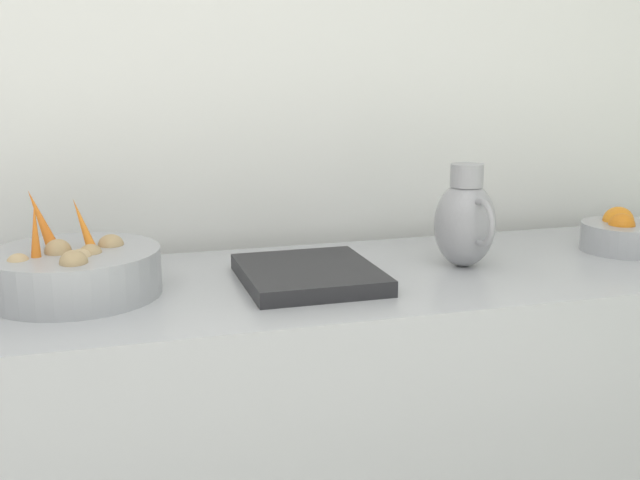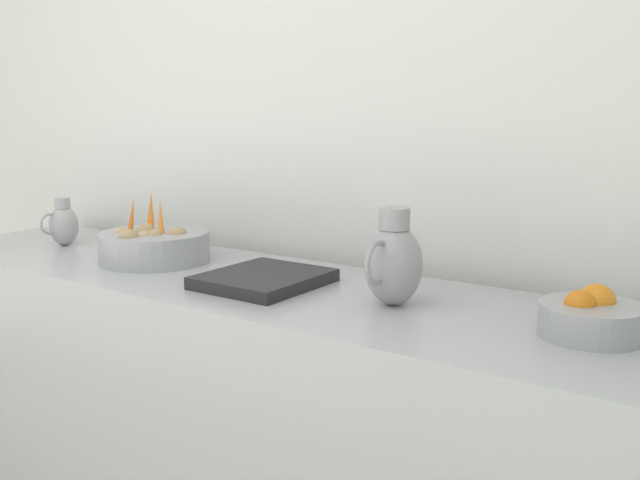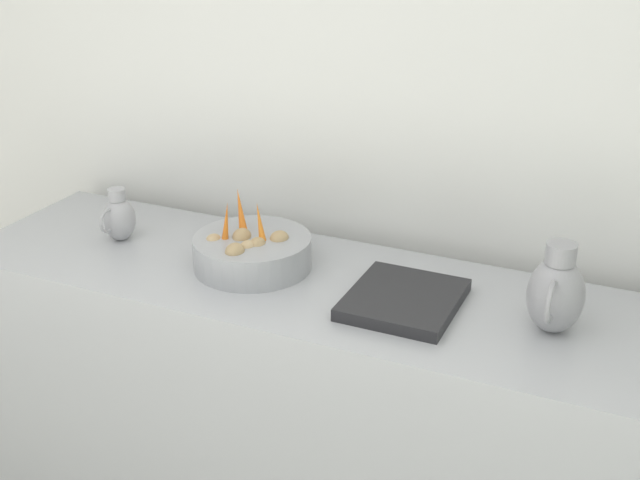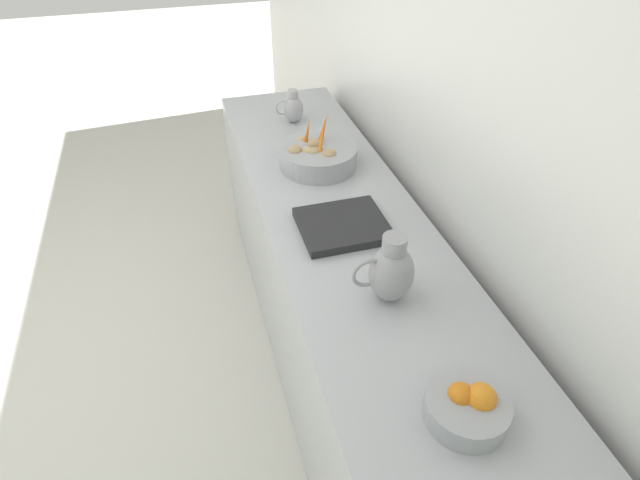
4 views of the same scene
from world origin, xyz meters
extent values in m
cube|color=white|center=(-1.95, 0.73, 1.50)|extent=(0.10, 7.79, 3.00)
cube|color=#ADAFB5|center=(-1.51, 0.23, 0.45)|extent=(0.65, 2.75, 0.91)
cylinder|color=#9EA0A5|center=(-1.52, -0.21, 0.96)|extent=(0.36, 0.36, 0.10)
torus|color=#9EA0A5|center=(-1.52, -0.21, 0.92)|extent=(0.21, 0.21, 0.01)
cone|color=orange|center=(-1.56, -0.27, 1.06)|extent=(0.10, 0.10, 0.16)
cone|color=orange|center=(-1.53, -0.18, 1.05)|extent=(0.07, 0.08, 0.14)
cone|color=orange|center=(-1.49, -0.28, 1.05)|extent=(0.05, 0.03, 0.14)
ellipsoid|color=tan|center=(-1.41, -0.21, 1.01)|extent=(0.07, 0.06, 0.05)
ellipsoid|color=tan|center=(-1.47, -0.19, 1.00)|extent=(0.05, 0.05, 0.04)
ellipsoid|color=tan|center=(-1.55, -0.13, 1.01)|extent=(0.07, 0.06, 0.05)
ellipsoid|color=tan|center=(-1.49, -0.17, 1.00)|extent=(0.06, 0.05, 0.04)
ellipsoid|color=tan|center=(-1.51, -0.24, 1.01)|extent=(0.07, 0.06, 0.05)
ellipsoid|color=tan|center=(-1.47, -0.32, 1.00)|extent=(0.05, 0.05, 0.04)
ellipsoid|color=#939399|center=(-1.51, 0.70, 1.01)|extent=(0.15, 0.15, 0.21)
cylinder|color=#939399|center=(-1.51, 0.70, 1.13)|extent=(0.08, 0.08, 0.06)
torus|color=#939399|center=(-1.43, 0.70, 1.03)|extent=(0.11, 0.01, 0.11)
ellipsoid|color=#A3A3A8|center=(-1.53, -0.71, 0.98)|extent=(0.11, 0.11, 0.15)
cylinder|color=#A3A3A8|center=(-1.53, -0.71, 1.07)|extent=(0.06, 0.06, 0.04)
torus|color=#A3A3A8|center=(-1.47, -0.71, 1.00)|extent=(0.08, 0.01, 0.08)
cube|color=#232326|center=(-1.48, 0.30, 0.93)|extent=(0.34, 0.30, 0.04)
camera|label=1|loc=(0.11, -0.14, 1.39)|focal=42.06mm
camera|label=2|loc=(0.00, 1.53, 1.39)|focal=38.36mm
camera|label=3|loc=(0.48, 0.93, 2.01)|focal=46.00mm
camera|label=4|loc=(-0.94, 1.83, 2.12)|focal=28.60mm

